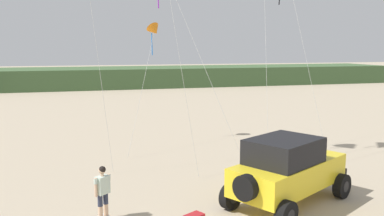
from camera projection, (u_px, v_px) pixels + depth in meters
The scene contains 4 objects.
dune_ridge at pixel (59, 78), 51.95m from camera, with size 90.00×9.10×2.43m, color #426038.
jeep at pixel (288, 169), 13.63m from camera, with size 4.98×4.20×2.26m.
person_watching at pixel (103, 190), 12.41m from camera, with size 0.51×0.46×1.67m.
kite_yellow_diamond at pixel (154, 31), 22.33m from camera, with size 2.44×4.15×6.49m.
Camera 1 is at (-2.84, -7.55, 5.19)m, focal length 38.82 mm.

